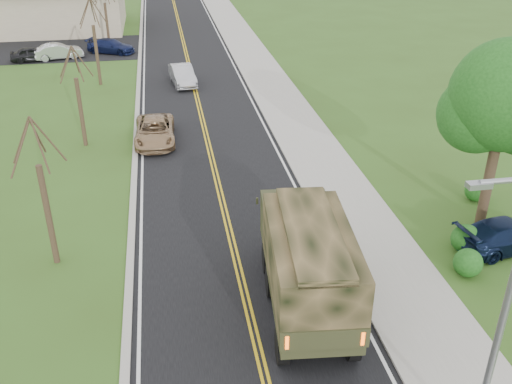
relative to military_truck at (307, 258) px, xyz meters
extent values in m
cube|color=black|center=(-1.97, 34.36, -2.10)|extent=(8.00, 120.00, 0.01)
cube|color=#9E998E|center=(2.18, 34.36, -2.04)|extent=(0.30, 120.00, 0.12)
cube|color=#9E998E|center=(3.93, 34.36, -2.05)|extent=(3.20, 120.00, 0.10)
cube|color=#9E998E|center=(-6.12, 34.36, -2.05)|extent=(0.30, 120.00, 0.10)
cylinder|color=gray|center=(3.03, -6.14, 1.90)|extent=(0.18, 0.18, 8.00)
cylinder|color=gray|center=(2.43, -6.14, 5.70)|extent=(1.40, 0.12, 0.12)
cube|color=gray|center=(1.73, -6.14, 5.65)|extent=(0.50, 0.22, 0.12)
cylinder|color=#38281C|center=(9.03, 4.36, 0.42)|extent=(0.44, 0.44, 5.04)
sphere|color=#194814|center=(9.03, 4.36, 3.75)|extent=(4.50, 4.50, 4.50)
sphere|color=#194814|center=(8.23, 4.86, 2.85)|extent=(3.24, 3.24, 3.24)
cylinder|color=#38281C|center=(-8.97, 4.36, 0.00)|extent=(0.24, 0.24, 4.20)
cylinder|color=#38281C|center=(-8.49, 4.49, 3.03)|extent=(1.01, 0.33, 1.90)
cylinder|color=#38281C|center=(-8.94, 4.98, 2.95)|extent=(0.13, 1.29, 1.74)
cylinder|color=#38281C|center=(-9.43, 4.54, 3.03)|extent=(0.98, 0.43, 1.90)
cylinder|color=#38281C|center=(-9.36, 3.88, 2.95)|extent=(0.79, 1.05, 1.77)
cylinder|color=#38281C|center=(-8.70, 3.95, 3.03)|extent=(0.58, 0.90, 1.90)
cylinder|color=#38281C|center=(-8.97, 16.36, -0.12)|extent=(0.24, 0.24, 3.96)
cylinder|color=#38281C|center=(-8.52, 16.48, 2.73)|extent=(0.96, 0.32, 1.79)
cylinder|color=#38281C|center=(-8.94, 16.95, 2.66)|extent=(0.12, 1.22, 1.65)
cylinder|color=#38281C|center=(-9.40, 16.53, 2.73)|extent=(0.93, 0.41, 1.79)
cylinder|color=#38281C|center=(-9.33, 15.91, 2.66)|extent=(0.75, 0.99, 1.67)
cylinder|color=#38281C|center=(-8.71, 15.97, 2.73)|extent=(0.55, 0.85, 1.80)
cylinder|color=#38281C|center=(-8.97, 28.36, 0.12)|extent=(0.24, 0.24, 4.44)
cylinder|color=#38281C|center=(-8.46, 28.50, 3.32)|extent=(1.07, 0.35, 2.00)
cylinder|color=#38281C|center=(-8.93, 29.02, 3.24)|extent=(0.13, 1.36, 1.84)
cylinder|color=#38281C|center=(-9.45, 28.55, 3.32)|extent=(1.03, 0.46, 2.00)
cylinder|color=#38281C|center=(-9.38, 27.86, 3.24)|extent=(0.83, 1.10, 1.87)
cylinder|color=#38281C|center=(-8.68, 27.93, 3.32)|extent=(0.61, 0.95, 2.01)
cylinder|color=#38281C|center=(-8.97, 40.36, -0.06)|extent=(0.24, 0.24, 4.08)
cube|color=tan|center=(-17.97, 50.36, 0.00)|extent=(20.00, 12.00, 4.20)
cube|color=black|center=(-11.97, 40.36, -2.09)|extent=(18.00, 10.00, 0.02)
cylinder|color=black|center=(-1.32, -2.37, -1.53)|extent=(0.47, 1.17, 1.14)
cylinder|color=black|center=(0.86, -2.57, -1.53)|extent=(0.47, 1.17, 1.14)
cylinder|color=black|center=(-1.01, 0.95, -1.53)|extent=(0.47, 1.17, 1.14)
cylinder|color=black|center=(1.17, 0.75, -1.53)|extent=(0.47, 1.17, 1.14)
cylinder|color=black|center=(-0.87, 2.40, -1.53)|extent=(0.47, 1.17, 1.14)
cylinder|color=black|center=(1.30, 2.20, -1.53)|extent=(0.47, 1.17, 1.14)
cube|color=#35381E|center=(0.02, 0.23, -1.01)|extent=(3.16, 7.48, 0.36)
cube|color=#35381E|center=(0.27, 2.87, -0.12)|extent=(2.67, 2.20, 1.46)
cube|color=black|center=(0.35, 3.80, 0.08)|extent=(2.29, 0.29, 0.73)
cube|color=#35381E|center=(-0.06, -0.65, -0.75)|extent=(3.10, 5.73, 0.16)
cube|color=black|center=(-0.06, -0.65, 0.34)|extent=(3.10, 5.73, 2.08)
cube|color=black|center=(-0.06, -0.65, 1.44)|extent=(2.17, 5.64, 0.26)
cube|color=#35381E|center=(-0.32, -3.40, -0.49)|extent=(2.60, 0.36, 0.68)
cube|color=#FF590C|center=(-1.41, -3.36, -0.49)|extent=(0.11, 0.05, 0.47)
cube|color=#FF590C|center=(0.77, -3.56, -0.49)|extent=(0.11, 0.05, 0.47)
imported|color=#9D7D59|center=(-4.97, 16.17, -1.42)|extent=(2.36, 4.92, 1.35)
imported|color=#B2B3B7|center=(-2.77, 27.36, -1.38)|extent=(2.05, 4.53, 1.44)
imported|color=#0E1834|center=(9.01, 2.32, -1.45)|extent=(4.72, 2.52, 1.30)
imported|color=black|center=(-15.24, 36.36, -1.48)|extent=(3.79, 1.92, 1.24)
imported|color=silver|center=(-13.10, 36.77, -1.42)|extent=(4.34, 2.42, 1.35)
imported|color=#10183D|center=(-8.68, 38.16, -1.47)|extent=(4.71, 3.45, 1.27)
camera|label=1|loc=(-4.33, -15.35, 10.77)|focal=40.00mm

